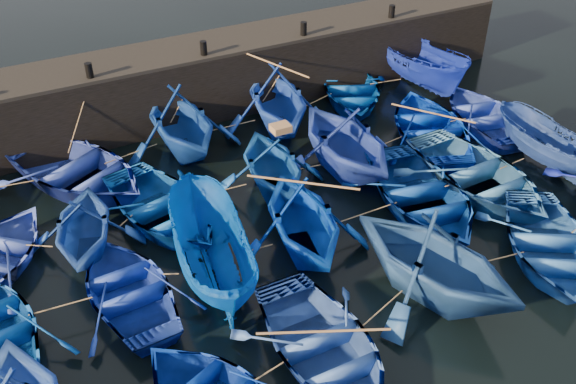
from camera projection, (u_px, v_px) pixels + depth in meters
name	position (u px, v px, depth m)	size (l,w,h in m)	color
ground	(343.00, 274.00, 17.16)	(120.00, 120.00, 0.00)	black
quay_wall	(198.00, 80.00, 24.04)	(26.00, 2.50, 2.50)	black
quay_top	(195.00, 47.00, 23.28)	(26.00, 2.50, 0.12)	black
bollard_1	(89.00, 70.00, 20.94)	(0.24, 0.24, 0.50)	black
bollard_2	(204.00, 48.00, 22.45)	(0.24, 0.24, 0.50)	black
bollard_3	(304.00, 29.00, 23.96)	(0.24, 0.24, 0.50)	black
bollard_4	(392.00, 11.00, 25.47)	(0.24, 0.24, 0.50)	black
boat_1	(76.00, 170.00, 20.27)	(3.95, 5.52, 1.15)	#263CA7
boat_2	(180.00, 121.00, 21.58)	(3.97, 4.61, 2.43)	navy
boat_3	(277.00, 98.00, 22.91)	(4.03, 4.68, 2.46)	#1840BA
boat_4	(351.00, 90.00, 25.08)	(3.32, 4.64, 0.96)	navy
boat_5	(420.00, 65.00, 25.82)	(1.93, 5.13, 1.98)	#0F24A2
boat_7	(83.00, 225.00, 17.36)	(3.14, 3.64, 1.92)	navy
boat_8	(162.00, 208.00, 18.75)	(3.50, 4.90, 1.02)	#074597
boat_9	(272.00, 163.00, 19.71)	(3.45, 4.00, 2.11)	#0C4390
boat_10	(346.00, 139.00, 20.49)	(4.17, 4.84, 2.55)	#1D379D
boat_11	(431.00, 128.00, 22.56)	(3.71, 5.19, 1.08)	#0026A1
boat_12	(484.00, 115.00, 23.46)	(3.25, 4.54, 0.94)	blue
boat_14	(129.00, 289.00, 16.09)	(3.01, 4.21, 0.87)	navy
boat_15	(210.00, 251.00, 16.49)	(1.85, 4.92, 1.90)	#0043A6
boat_16	(302.00, 218.00, 17.33)	(3.71, 4.31, 2.27)	#0337BA
boat_17	(421.00, 195.00, 19.23)	(3.76, 5.25, 1.09)	navy
boat_18	(478.00, 176.00, 20.03)	(3.88, 5.42, 1.13)	#265D91
boat_19	(546.00, 145.00, 21.07)	(1.55, 4.12, 1.59)	navy
boat_22	(323.00, 347.00, 14.49)	(3.33, 4.66, 0.97)	#294FA7
boat_23	(435.00, 258.00, 15.80)	(4.14, 4.80, 2.53)	navy
boat_24	(548.00, 244.00, 17.44)	(3.37, 4.71, 0.98)	#1F54AE
wooden_crate	(281.00, 128.00, 19.16)	(0.57, 0.46, 0.21)	#9B6E44
mooring_ropes	(261.00, 155.00, 20.39)	(18.20, 12.13, 2.10)	tan
loose_oars	(337.00, 156.00, 18.82)	(10.61, 12.24, 1.56)	#99724C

